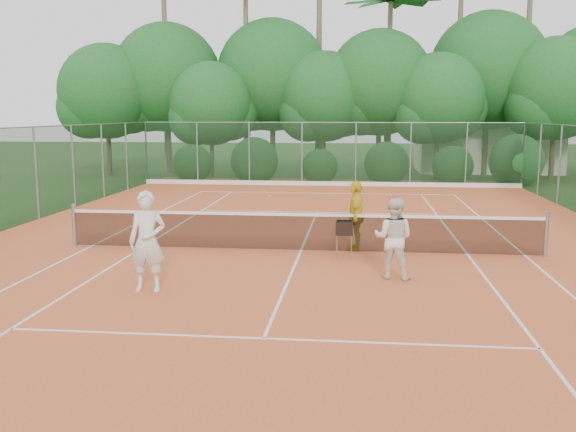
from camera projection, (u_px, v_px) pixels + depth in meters
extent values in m
plane|color=#204719|center=(301.00, 252.00, 16.15)|extent=(120.00, 120.00, 0.00)
cube|color=#D36030|center=(301.00, 251.00, 16.15)|extent=(18.00, 36.00, 0.02)
cube|color=beige|center=(485.00, 146.00, 38.50)|extent=(8.00, 5.00, 3.00)
cylinder|color=gray|center=(74.00, 225.00, 16.69)|extent=(0.10, 0.10, 1.10)
cylinder|color=gray|center=(546.00, 234.00, 15.42)|extent=(0.10, 0.10, 1.10)
cube|color=black|center=(301.00, 233.00, 16.07)|extent=(11.87, 0.03, 0.86)
cube|color=white|center=(301.00, 215.00, 16.00)|extent=(11.87, 0.04, 0.07)
imported|color=silver|center=(147.00, 241.00, 12.39)|extent=(0.74, 0.51, 1.96)
imported|color=white|center=(393.00, 238.00, 13.37)|extent=(0.97, 0.84, 1.71)
ellipsoid|color=red|center=(394.00, 199.00, 13.24)|extent=(0.22, 0.22, 0.14)
imported|color=yellow|center=(356.00, 216.00, 16.12)|extent=(0.47, 1.05, 1.76)
cylinder|color=gray|center=(337.00, 247.00, 15.22)|extent=(0.02, 0.02, 0.56)
cylinder|color=gray|center=(351.00, 245.00, 15.53)|extent=(0.02, 0.02, 0.56)
cube|color=black|center=(344.00, 228.00, 15.31)|extent=(0.39, 0.39, 0.33)
sphere|color=gold|center=(265.00, 191.00, 28.41)|extent=(0.07, 0.07, 0.07)
sphere|color=#BFE334|center=(270.00, 196.00, 26.45)|extent=(0.07, 0.07, 0.07)
sphere|color=#CEEF37|center=(394.00, 205.00, 24.04)|extent=(0.07, 0.07, 0.07)
cube|color=white|center=(325.00, 193.00, 27.81)|extent=(11.03, 0.06, 0.01)
cube|color=white|center=(92.00, 246.00, 16.73)|extent=(0.06, 23.77, 0.01)
cube|color=white|center=(526.00, 256.00, 15.56)|extent=(0.06, 23.77, 0.01)
cube|color=white|center=(143.00, 247.00, 16.59)|extent=(0.06, 23.77, 0.01)
cube|color=white|center=(468.00, 255.00, 15.70)|extent=(0.06, 23.77, 0.01)
cube|color=white|center=(317.00, 212.00, 22.43)|extent=(8.23, 0.06, 0.01)
cube|color=white|center=(264.00, 338.00, 9.86)|extent=(8.23, 0.06, 0.01)
cube|color=white|center=(301.00, 251.00, 16.15)|extent=(0.06, 12.80, 0.01)
cube|color=#19381E|center=(329.00, 154.00, 30.63)|extent=(18.00, 0.02, 3.00)
cylinder|color=gray|center=(146.00, 153.00, 31.60)|extent=(0.07, 0.07, 3.00)
cylinder|color=gray|center=(523.00, 155.00, 29.67)|extent=(0.07, 0.07, 3.00)
cylinder|color=gray|center=(146.00, 153.00, 31.60)|extent=(0.07, 0.07, 3.00)
cylinder|color=gray|center=(523.00, 155.00, 29.67)|extent=(0.07, 0.07, 3.00)
cylinder|color=brown|center=(109.00, 142.00, 35.84)|extent=(0.26, 0.26, 3.75)
sphere|color=#1B521F|center=(106.00, 91.00, 35.40)|extent=(5.25, 5.25, 5.25)
cylinder|color=brown|center=(169.00, 135.00, 36.94)|extent=(0.30, 0.30, 4.40)
sphere|color=#1B521F|center=(167.00, 78.00, 36.42)|extent=(6.16, 6.16, 6.16)
cylinder|color=brown|center=(212.00, 148.00, 34.75)|extent=(0.22, 0.22, 3.20)
sphere|color=#1B521F|center=(211.00, 104.00, 34.38)|extent=(4.48, 4.48, 4.48)
cylinder|color=brown|center=(273.00, 134.00, 36.78)|extent=(0.31, 0.31, 4.50)
sphere|color=#1B521F|center=(273.00, 75.00, 36.25)|extent=(6.30, 6.30, 6.30)
cylinder|color=brown|center=(323.00, 145.00, 35.07)|extent=(0.24, 0.24, 3.50)
sphere|color=#1B521F|center=(324.00, 97.00, 34.65)|extent=(4.90, 4.90, 4.90)
cylinder|color=brown|center=(379.00, 139.00, 35.19)|extent=(0.28, 0.28, 4.10)
sphere|color=#1B521F|center=(380.00, 83.00, 34.71)|extent=(5.74, 5.74, 5.74)
cylinder|color=brown|center=(437.00, 147.00, 33.74)|extent=(0.23, 0.23, 3.40)
sphere|color=#1B521F|center=(438.00, 98.00, 33.34)|extent=(4.76, 4.76, 4.76)
cylinder|color=brown|center=(486.00, 134.00, 35.97)|extent=(0.32, 0.32, 4.65)
sphere|color=#1B521F|center=(489.00, 71.00, 35.43)|extent=(6.51, 6.51, 6.51)
cylinder|color=brown|center=(553.00, 143.00, 33.46)|extent=(0.26, 0.26, 3.80)
sphere|color=#1B521F|center=(556.00, 88.00, 33.01)|extent=(5.32, 5.32, 5.32)
cone|color=brown|center=(166.00, 61.00, 37.79)|extent=(0.44, 0.44, 13.00)
cone|color=brown|center=(246.00, 77.00, 36.43)|extent=(0.44, 0.44, 11.00)
cone|color=brown|center=(319.00, 44.00, 37.64)|extent=(0.44, 0.44, 15.00)
cone|color=brown|center=(389.00, 85.00, 35.16)|extent=(0.44, 0.44, 10.00)
cone|color=brown|center=(458.00, 68.00, 36.53)|extent=(0.44, 0.44, 12.00)
cone|color=brown|center=(527.00, 51.00, 36.93)|extent=(0.44, 0.44, 14.00)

